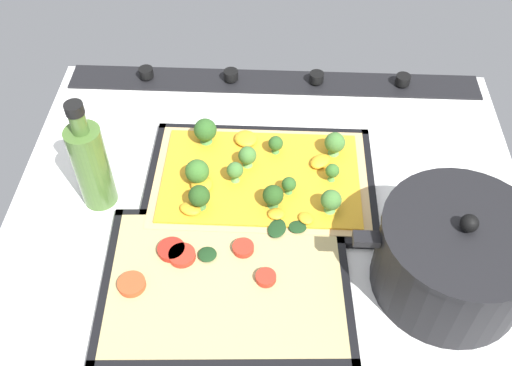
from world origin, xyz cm
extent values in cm
cube|color=white|center=(0.00, 0.00, -1.50)|extent=(83.07, 72.30, 3.00)
cube|color=black|center=(0.00, -32.65, 0.40)|extent=(79.74, 7.00, 0.80)
cylinder|color=black|center=(-24.92, -32.65, 1.70)|extent=(2.80, 2.80, 1.80)
cylinder|color=black|center=(-8.31, -32.65, 1.70)|extent=(2.80, 2.80, 1.80)
cylinder|color=black|center=(8.31, -32.65, 1.70)|extent=(2.80, 2.80, 1.80)
cylinder|color=black|center=(24.92, -32.65, 1.70)|extent=(2.80, 2.80, 1.80)
cube|color=black|center=(1.50, -6.16, 0.25)|extent=(37.33, 25.14, 0.50)
cube|color=black|center=(1.51, -18.11, 0.65)|extent=(37.31, 1.23, 1.30)
cube|color=black|center=(1.49, 5.80, 0.65)|extent=(37.31, 1.23, 1.30)
cube|color=black|center=(-16.55, -6.17, 0.65)|extent=(1.22, 25.11, 1.30)
cube|color=black|center=(19.56, -6.14, 0.65)|extent=(1.22, 25.11, 1.30)
cube|color=tan|center=(1.50, -6.16, 1.00)|extent=(34.93, 22.74, 1.00)
cube|color=gold|center=(1.50, -6.16, 1.70)|extent=(32.13, 20.46, 0.40)
cone|color=#68AD54|center=(3.76, -8.47, 2.50)|extent=(1.65, 1.65, 1.21)
sphere|color=#427533|center=(3.76, -8.47, 4.23)|extent=(3.00, 3.00, 3.00)
cone|color=#427635|center=(-0.65, 0.37, 2.49)|extent=(1.79, 1.79, 1.19)
sphere|color=#264C1C|center=(-0.65, 0.37, 4.31)|extent=(3.26, 3.26, 3.26)
cone|color=#5B9F46|center=(-9.99, -5.81, 2.55)|extent=(1.25, 1.25, 1.30)
sphere|color=#386B28|center=(-9.99, -5.81, 4.05)|extent=(2.27, 2.27, 2.27)
cone|color=#4D8B3F|center=(-0.80, -11.78, 2.45)|extent=(1.37, 1.37, 1.09)
sphere|color=#2D5B23|center=(-0.80, -11.78, 3.93)|extent=(2.49, 2.49, 2.49)
cone|color=#68AD54|center=(5.57, -5.02, 2.59)|extent=(1.47, 1.47, 1.38)
sphere|color=#427533|center=(5.57, -5.02, 4.28)|extent=(2.67, 2.67, 2.67)
cone|color=#68AD54|center=(-9.49, 0.65, 2.56)|extent=(1.77, 1.77, 1.32)
sphere|color=#427533|center=(-9.49, 0.65, 4.43)|extent=(3.22, 3.22, 3.22)
cone|color=#68AD54|center=(-10.62, -11.88, 2.53)|extent=(1.89, 1.89, 1.25)
sphere|color=#427533|center=(-10.62, -11.88, 4.44)|extent=(3.44, 3.44, 3.44)
cone|color=#427635|center=(10.64, 0.79, 2.57)|extent=(1.86, 1.86, 1.35)
sphere|color=#264C1C|center=(10.64, 0.79, 4.52)|extent=(3.38, 3.38, 3.38)
cone|color=#4D8B3F|center=(11.20, -13.80, 2.53)|extent=(2.14, 2.14, 1.26)
sphere|color=#2D5B23|center=(11.20, -13.80, 4.62)|extent=(3.89, 3.89, 3.89)
cone|color=#5B9F46|center=(11.59, -4.60, 2.31)|extent=(2.14, 2.14, 0.82)
sphere|color=#386B28|center=(11.59, -4.60, 4.18)|extent=(3.88, 3.88, 3.88)
cone|color=#4D8B3F|center=(-3.08, -2.84, 2.41)|extent=(1.28, 1.28, 1.02)
sphere|color=#2D5B23|center=(-3.08, -2.84, 3.80)|extent=(2.32, 2.32, 2.32)
ellipsoid|color=gold|center=(4.36, -14.16, 2.50)|extent=(5.51, 5.52, 1.41)
ellipsoid|color=gold|center=(-1.21, 2.01, 2.29)|extent=(2.65, 2.30, 0.90)
ellipsoid|color=gold|center=(-5.78, 2.63, 2.27)|extent=(3.25, 3.28, 0.87)
ellipsoid|color=gold|center=(-8.30, -9.31, 2.47)|extent=(4.60, 4.62, 1.34)
ellipsoid|color=gold|center=(12.09, 1.70, 2.40)|extent=(4.04, 3.55, 1.17)
ellipsoid|color=gold|center=(10.86, -3.46, 2.46)|extent=(4.70, 4.82, 1.31)
cube|color=black|center=(5.66, 13.60, 0.25)|extent=(36.59, 27.95, 0.50)
cube|color=black|center=(6.30, 1.12, 0.65)|extent=(35.32, 2.99, 1.30)
cube|color=black|center=(5.03, 26.09, 0.65)|extent=(35.32, 2.99, 1.30)
cube|color=black|center=(-11.37, 12.74, 0.65)|extent=(2.53, 26.23, 1.30)
cube|color=black|center=(22.69, 14.47, 0.65)|extent=(2.53, 26.23, 1.30)
cube|color=tan|center=(5.66, 13.60, 0.95)|extent=(34.07, 25.44, 0.90)
cylinder|color=red|center=(0.32, 13.30, 1.90)|extent=(2.93, 2.93, 1.00)
cylinder|color=red|center=(3.50, 8.35, 1.90)|extent=(3.16, 3.16, 1.00)
cylinder|color=#D14723|center=(18.76, 15.22, 1.90)|extent=(3.94, 3.94, 1.00)
cylinder|color=red|center=(12.33, 10.06, 1.90)|extent=(3.96, 3.96, 1.00)
cylinder|color=#B22319|center=(14.03, 9.11, 1.90)|extent=(4.05, 4.05, 1.00)
ellipsoid|color=#193819|center=(-4.50, 4.01, 1.80)|extent=(3.03, 2.68, 0.60)
ellipsoid|color=#193819|center=(8.69, 9.65, 1.80)|extent=(3.38, 3.35, 0.60)
ellipsoid|color=#193819|center=(-1.40, 4.40, 1.80)|extent=(3.65, 4.34, 0.60)
cylinder|color=black|center=(-25.65, 11.63, 5.86)|extent=(21.27, 21.27, 11.73)
cylinder|color=black|center=(-25.65, 11.63, 12.13)|extent=(21.69, 21.69, 0.80)
sphere|color=black|center=(-25.65, 11.63, 13.73)|extent=(2.40, 2.40, 2.40)
cube|color=black|center=(-13.21, 11.63, 9.62)|extent=(3.60, 2.00, 1.20)
cylinder|color=#476B2D|center=(27.17, -1.75, 7.44)|extent=(5.42, 5.42, 14.87)
cylinder|color=#476B2D|center=(27.17, -1.75, 16.62)|extent=(2.44, 2.44, 3.50)
cylinder|color=black|center=(27.17, -1.75, 19.17)|extent=(2.71, 2.71, 1.60)
camera|label=1|loc=(-0.61, 58.34, 72.53)|focal=41.09mm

